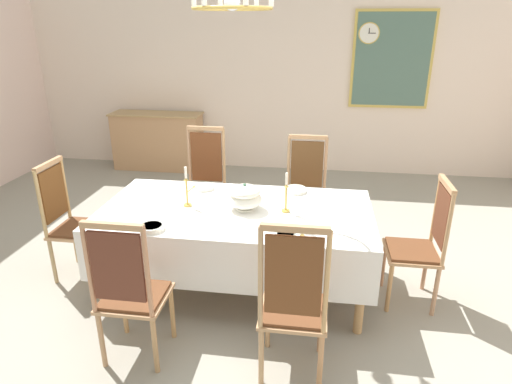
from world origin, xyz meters
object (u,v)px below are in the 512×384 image
(chair_north_b, at_px, (306,191))
(bowl_near_left, at_px, (285,235))
(spoon_primary, at_px, (301,237))
(mounted_clock, at_px, (369,33))
(chandelier, at_px, (232,6))
(framed_painting, at_px, (392,60))
(bowl_far_right, at_px, (152,227))
(chair_south_b, at_px, (293,302))
(bowl_far_left, at_px, (295,189))
(chair_north_a, at_px, (205,184))
(candlestick_west, at_px, (187,191))
(candlestick_east, at_px, (286,197))
(sideboard, at_px, (158,141))
(chair_head_east, at_px, (422,243))
(chair_south_a, at_px, (130,290))
(bowl_near_right, at_px, (204,187))
(chair_head_west, at_px, (70,219))
(dining_table, at_px, (236,217))
(soup_tureen, at_px, (245,197))
(spoon_secondary, at_px, (193,187))

(chair_north_b, xyz_separation_m, bowl_near_left, (-0.10, -1.47, 0.21))
(spoon_primary, relative_size, mounted_clock, 0.58)
(chandelier, bearing_deg, framed_painting, 64.38)
(bowl_far_right, xyz_separation_m, spoon_primary, (1.13, 0.04, -0.02))
(chair_south_b, relative_size, bowl_far_left, 6.02)
(chair_north_a, bearing_deg, candlestick_west, 96.55)
(bowl_far_right, relative_size, framed_painting, 0.14)
(candlestick_west, bearing_deg, bowl_far_left, 27.64)
(candlestick_west, bearing_deg, chair_north_b, 45.56)
(bowl_far_left, relative_size, bowl_far_right, 1.01)
(candlestick_east, bearing_deg, sideboard, 125.74)
(chair_north_a, distance_m, bowl_near_left, 1.79)
(chair_head_east, height_order, mounted_clock, mounted_clock)
(candlestick_east, bearing_deg, candlestick_west, -180.00)
(chair_south_b, relative_size, chair_head_east, 1.08)
(chair_south_a, distance_m, spoon_primary, 1.26)
(sideboard, bearing_deg, chair_north_a, 121.43)
(framed_painting, bearing_deg, spoon_primary, -105.56)
(chair_head_east, bearing_deg, bowl_near_right, 77.71)
(bowl_near_right, bearing_deg, chair_head_west, -160.08)
(chair_south_b, relative_size, chandelier, 1.79)
(chair_north_a, xyz_separation_m, framed_painting, (2.20, 2.47, 1.14))
(bowl_near_right, relative_size, spoon_primary, 1.01)
(dining_table, height_order, chandelier, chandelier)
(spoon_primary, relative_size, sideboard, 0.12)
(chair_head_west, xyz_separation_m, bowl_near_left, (2.01, -0.47, 0.22))
(dining_table, distance_m, chandelier, 1.66)
(bowl_far_left, bearing_deg, soup_tureen, -130.26)
(spoon_primary, bearing_deg, spoon_secondary, 156.81)
(chair_north_a, height_order, candlestick_east, chair_north_a)
(chair_north_a, bearing_deg, framed_painting, -131.80)
(chair_south_b, xyz_separation_m, spoon_secondary, (-1.06, 1.45, 0.18))
(chair_north_b, xyz_separation_m, soup_tureen, (-0.48, -1.00, 0.30))
(chair_north_a, height_order, chair_south_b, chair_north_a)
(chandelier, bearing_deg, chair_head_west, 180.00)
(chair_north_a, relative_size, spoon_primary, 6.96)
(chair_south_a, relative_size, chair_north_b, 0.98)
(bowl_near_left, xyz_separation_m, mounted_clock, (0.84, 3.93, 1.31))
(chair_south_b, bearing_deg, bowl_far_left, 93.17)
(bowl_near_right, height_order, mounted_clock, mounted_clock)
(chair_south_a, distance_m, spoon_secondary, 1.46)
(chair_north_a, height_order, bowl_near_right, chair_north_a)
(chair_head_east, relative_size, sideboard, 0.76)
(dining_table, distance_m, candlestick_west, 0.48)
(chair_north_a, relative_size, bowl_near_left, 7.90)
(bowl_near_right, bearing_deg, chair_south_a, -96.21)
(chair_north_b, distance_m, candlestick_east, 1.06)
(chair_head_west, bearing_deg, chair_north_a, 134.97)
(chair_north_b, xyz_separation_m, bowl_far_left, (-0.08, -0.53, 0.21))
(bowl_near_left, xyz_separation_m, framed_painting, (1.20, 3.94, 0.95))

